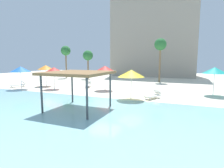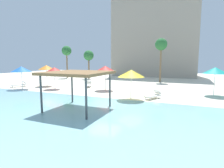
% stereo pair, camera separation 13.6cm
% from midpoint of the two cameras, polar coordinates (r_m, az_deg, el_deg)
% --- Properties ---
extents(ground_plane, '(80.00, 80.00, 0.00)m').
position_cam_midpoint_polar(ground_plane, '(15.40, -2.34, -5.74)').
color(ground_plane, beige).
extents(lagoon_water, '(44.00, 13.50, 0.04)m').
position_cam_midpoint_polar(lagoon_water, '(11.05, -14.16, -11.25)').
color(lagoon_water, '#8CC6CC').
rests_on(lagoon_water, ground).
extents(shade_pavilion, '(4.13, 4.13, 2.73)m').
position_cam_midpoint_polar(shade_pavilion, '(12.90, -10.95, 3.06)').
color(shade_pavilion, '#42474C').
rests_on(shade_pavilion, ground).
extents(beach_umbrella_blue_0, '(2.37, 2.37, 2.77)m').
position_cam_midpoint_polar(beach_umbrella_blue_0, '(24.55, -26.92, 4.17)').
color(beach_umbrella_blue_0, silver).
rests_on(beach_umbrella_blue_0, ground).
extents(beach_umbrella_red_1, '(1.95, 1.95, 2.67)m').
position_cam_midpoint_polar(beach_umbrella_red_1, '(23.35, -17.95, 4.37)').
color(beach_umbrella_red_1, silver).
rests_on(beach_umbrella_red_1, ground).
extents(beach_umbrella_red_2, '(2.17, 2.17, 2.87)m').
position_cam_midpoint_polar(beach_umbrella_red_2, '(21.40, -2.40, 4.93)').
color(beach_umbrella_red_2, silver).
rests_on(beach_umbrella_red_2, ground).
extents(beach_umbrella_yellow_3, '(2.39, 2.39, 2.69)m').
position_cam_midpoint_polar(beach_umbrella_yellow_3, '(16.29, 5.83, 3.34)').
color(beach_umbrella_yellow_3, silver).
rests_on(beach_umbrella_yellow_3, ground).
extents(beach_umbrella_teal_5, '(2.31, 2.31, 2.84)m').
position_cam_midpoint_polar(beach_umbrella_teal_5, '(20.72, 29.38, 3.75)').
color(beach_umbrella_teal_5, silver).
rests_on(beach_umbrella_teal_5, ground).
extents(beach_umbrella_orange_6, '(2.16, 2.16, 2.85)m').
position_cam_midpoint_polar(beach_umbrella_orange_6, '(26.37, -20.23, 4.92)').
color(beach_umbrella_orange_6, silver).
rests_on(beach_umbrella_orange_6, ground).
extents(lounge_chair_0, '(1.46, 1.94, 0.74)m').
position_cam_midpoint_polar(lounge_chair_0, '(27.13, -27.30, -0.10)').
color(lounge_chair_0, white).
rests_on(lounge_chair_0, ground).
extents(lounge_chair_1, '(1.34, 1.97, 0.74)m').
position_cam_midpoint_polar(lounge_chair_1, '(17.22, 12.72, -3.38)').
color(lounge_chair_1, white).
rests_on(lounge_chair_1, ground).
extents(lounge_chair_2, '(1.29, 1.98, 0.74)m').
position_cam_midpoint_polar(lounge_chair_2, '(24.28, -7.63, -0.13)').
color(lounge_chair_2, white).
rests_on(lounge_chair_2, ground).
extents(palm_tree_0, '(1.90, 1.90, 6.95)m').
position_cam_midpoint_polar(palm_tree_0, '(30.34, 14.82, 11.57)').
color(palm_tree_0, brown).
rests_on(palm_tree_0, ground).
extents(palm_tree_1, '(1.90, 1.90, 6.33)m').
position_cam_midpoint_polar(palm_tree_1, '(37.58, -14.42, 9.86)').
color(palm_tree_1, brown).
rests_on(palm_tree_1, ground).
extents(palm_tree_3, '(1.90, 1.90, 5.35)m').
position_cam_midpoint_polar(palm_tree_3, '(34.85, -7.69, 8.70)').
color(palm_tree_3, brown).
rests_on(palm_tree_3, ground).
extents(hotel_block_0, '(17.66, 8.85, 19.06)m').
position_cam_midpoint_polar(hotel_block_0, '(42.97, 13.06, 15.35)').
color(hotel_block_0, '#9E9384').
rests_on(hotel_block_0, ground).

